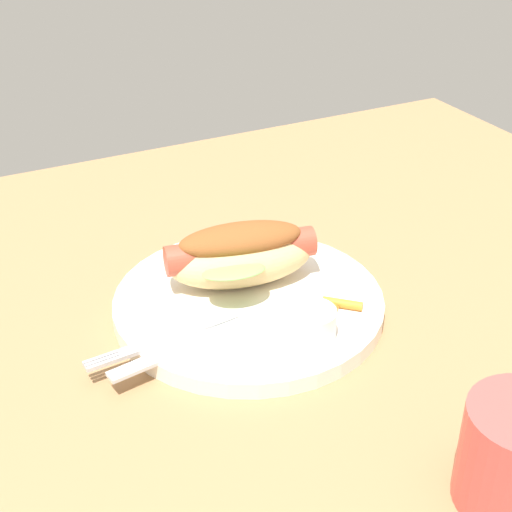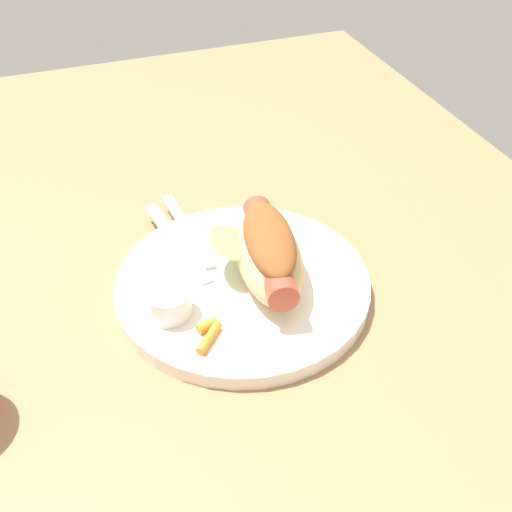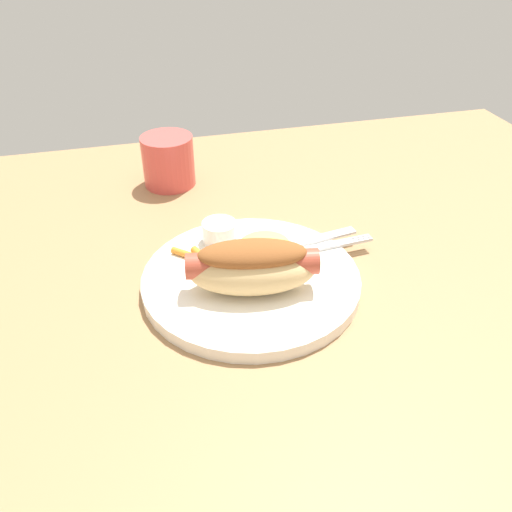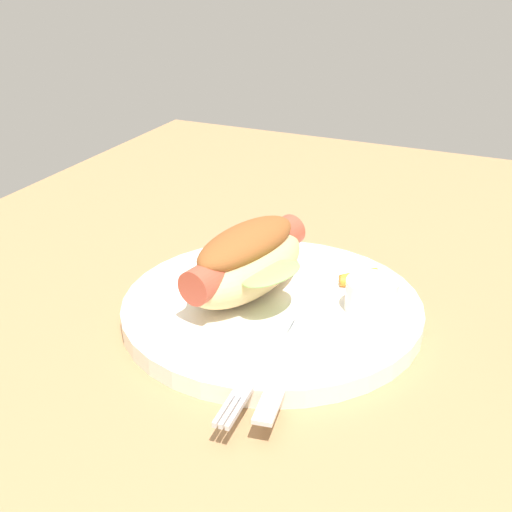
{
  "view_description": "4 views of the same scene",
  "coord_description": "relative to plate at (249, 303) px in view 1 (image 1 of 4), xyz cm",
  "views": [
    {
      "loc": [
        22.52,
        51.87,
        41.67
      ],
      "look_at": [
        -5.11,
        -3.18,
        5.32
      ],
      "focal_mm": 52.7,
      "sensor_mm": 36.0,
      "label": 1
    },
    {
      "loc": [
        -50.51,
        13.28,
        44.94
      ],
      "look_at": [
        -4.61,
        -3.49,
        4.92
      ],
      "focal_mm": 45.16,
      "sensor_mm": 36.0,
      "label": 2
    },
    {
      "loc": [
        -15.92,
        -51.36,
        39.67
      ],
      "look_at": [
        -3.06,
        -1.57,
        3.68
      ],
      "focal_mm": 37.25,
      "sensor_mm": 36.0,
      "label": 3
    },
    {
      "loc": [
        45.46,
        18.65,
        31.33
      ],
      "look_at": [
        -3.76,
        -3.78,
        5.71
      ],
      "focal_mm": 49.46,
      "sensor_mm": 36.0,
      "label": 4
    }
  ],
  "objects": [
    {
      "name": "knife",
      "position": [
        8.1,
        4.78,
        0.98
      ],
      "size": [
        15.4,
        3.82,
        0.36
      ],
      "primitive_type": "cube",
      "rotation": [
        0.0,
        0.0,
        6.44
      ],
      "color": "silver",
      "rests_on": "plate"
    },
    {
      "name": "fork",
      "position": [
        9.51,
        3.09,
        1.0
      ],
      "size": [
        14.62,
        2.39,
        0.4
      ],
      "rotation": [
        0.0,
        0.0,
        6.37
      ],
      "color": "silver",
      "rests_on": "plate"
    },
    {
      "name": "hot_dog",
      "position": [
        -0.45,
        -2.6,
        4.07
      ],
      "size": [
        15.23,
        10.39,
        6.28
      ],
      "rotation": [
        0.0,
        0.0,
        6.1
      ],
      "color": "#DBB77A",
      "rests_on": "plate"
    },
    {
      "name": "sauce_ramekin",
      "position": [
        -2.16,
        8.18,
        2.17
      ],
      "size": [
        4.42,
        4.42,
        2.74
      ],
      "primitive_type": "cylinder",
      "color": "white",
      "rests_on": "plate"
    },
    {
      "name": "plate",
      "position": [
        0.0,
        0.0,
        0.0
      ],
      "size": [
        26.03,
        26.03,
        1.6
      ],
      "primitive_type": "cylinder",
      "color": "white",
      "rests_on": "ground_plane"
    },
    {
      "name": "ground_plane",
      "position": [
        3.86,
        2.29,
        -1.7
      ],
      "size": [
        120.0,
        90.0,
        1.8
      ],
      "primitive_type": "cube",
      "color": "#9E754C"
    },
    {
      "name": "carrot_garnish",
      "position": [
        -6.45,
        5.55,
        1.26
      ],
      "size": [
        4.01,
        3.21,
        0.97
      ],
      "color": "orange",
      "rests_on": "plate"
    }
  ]
}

